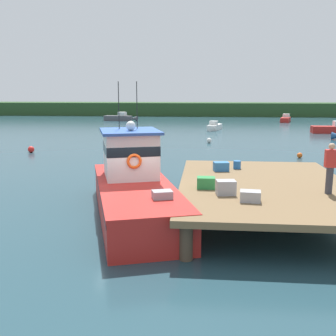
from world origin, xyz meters
TOP-DOWN VIEW (x-y plane):
  - ground_plane at (0.00, 0.00)m, footprint 200.00×200.00m
  - dock at (4.80, 0.00)m, footprint 6.00×9.00m
  - main_fishing_boat at (0.03, 0.02)m, footprint 4.84×9.89m
  - crate_single_by_cleat at (3.34, -1.73)m, footprint 0.65×0.52m
  - crate_stack_near_edge at (4.02, -2.48)m, footprint 0.64×0.50m
  - crate_stack_mid_dock at (2.72, -0.96)m, footprint 0.60×0.44m
  - crate_single_far at (3.34, 2.11)m, footprint 0.67×0.54m
  - bait_bucket at (4.04, 2.62)m, footprint 0.32×0.32m
  - deckhand_by_the_boat at (6.63, -1.30)m, footprint 0.36×0.22m
  - moored_boat_far_right at (14.74, 46.60)m, footprint 2.22×4.67m
  - moored_boat_mid_harbor at (16.73, 30.15)m, footprint 5.22×1.42m
  - moored_boat_off_the_point at (-10.40, 46.33)m, footprint 5.45×2.19m
  - moored_boat_far_left at (3.77, 32.73)m, footprint 1.90×4.31m
  - mooring_buoy_spare_mooring at (-2.34, 22.37)m, footprint 0.51×0.51m
  - mooring_buoy_inshore at (-10.11, 13.75)m, footprint 0.47×0.47m
  - mooring_buoy_channel_marker at (9.09, 13.06)m, footprint 0.36×0.36m
  - mooring_buoy_outer at (3.05, 20.47)m, footprint 0.45×0.45m
  - far_shoreline at (0.00, 62.00)m, footprint 120.00×8.00m

SIDE VIEW (x-z plane):
  - ground_plane at x=0.00m, z-range 0.00..0.00m
  - mooring_buoy_channel_marker at x=9.09m, z-range 0.00..0.36m
  - mooring_buoy_outer at x=3.05m, z-range 0.00..0.45m
  - mooring_buoy_inshore at x=-10.11m, z-range 0.00..0.47m
  - mooring_buoy_spare_mooring at x=-2.34m, z-range 0.00..0.51m
  - moored_boat_far_left at x=3.77m, z-range -0.17..0.91m
  - moored_boat_far_right at x=14.74m, z-range -0.18..0.99m
  - moored_boat_mid_harbor at x=16.73m, z-range -0.21..1.12m
  - moored_boat_off_the_point at x=-10.40m, z-range -0.21..1.15m
  - main_fishing_boat at x=0.03m, z-range -1.39..3.41m
  - dock at x=4.80m, z-range 0.47..1.67m
  - far_shoreline at x=0.00m, z-range 0.00..2.40m
  - crate_stack_near_edge at x=4.02m, z-range 1.20..1.52m
  - bait_bucket at x=4.04m, z-range 1.20..1.54m
  - crate_single_far at x=3.34m, z-range 1.20..1.57m
  - crate_stack_mid_dock at x=2.72m, z-range 1.20..1.58m
  - crate_single_by_cleat at x=3.34m, z-range 1.20..1.66m
  - deckhand_by_the_boat at x=6.63m, z-range 1.24..2.87m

